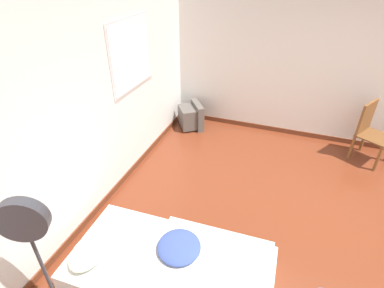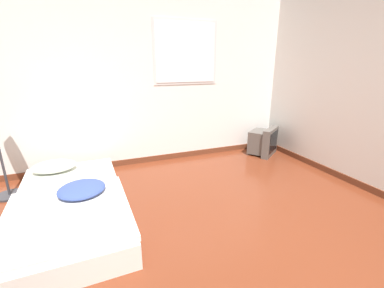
{
  "view_description": "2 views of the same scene",
  "coord_description": "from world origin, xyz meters",
  "px_view_note": "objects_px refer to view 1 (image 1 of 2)",
  "views": [
    {
      "loc": [
        -2.75,
        0.83,
        2.83
      ],
      "look_at": [
        0.6,
        2.06,
        0.56
      ],
      "focal_mm": 28.0,
      "sensor_mm": 36.0,
      "label": 1
    },
    {
      "loc": [
        -0.74,
        -0.96,
        1.54
      ],
      "look_at": [
        0.44,
        2.03,
        0.53
      ],
      "focal_mm": 24.0,
      "sensor_mm": 36.0,
      "label": 2
    }
  ],
  "objects_px": {
    "crt_tv": "(191,116)",
    "standing_fan": "(32,242)",
    "mattress_bed": "(171,267)",
    "wooden_chair": "(370,128)"
  },
  "relations": [
    {
      "from": "crt_tv",
      "to": "standing_fan",
      "type": "distance_m",
      "value": 3.88
    },
    {
      "from": "mattress_bed",
      "to": "crt_tv",
      "type": "relative_size",
      "value": 3.34
    },
    {
      "from": "crt_tv",
      "to": "wooden_chair",
      "type": "bearing_deg",
      "value": -89.97
    },
    {
      "from": "wooden_chair",
      "to": "standing_fan",
      "type": "bearing_deg",
      "value": 143.34
    },
    {
      "from": "mattress_bed",
      "to": "wooden_chair",
      "type": "height_order",
      "value": "wooden_chair"
    },
    {
      "from": "wooden_chair",
      "to": "standing_fan",
      "type": "height_order",
      "value": "standing_fan"
    },
    {
      "from": "crt_tv",
      "to": "wooden_chair",
      "type": "xyz_separation_m",
      "value": [
        0.0,
        -2.96,
        0.31
      ]
    },
    {
      "from": "mattress_bed",
      "to": "crt_tv",
      "type": "distance_m",
      "value": 3.2
    },
    {
      "from": "mattress_bed",
      "to": "crt_tv",
      "type": "height_order",
      "value": "crt_tv"
    },
    {
      "from": "mattress_bed",
      "to": "standing_fan",
      "type": "height_order",
      "value": "standing_fan"
    }
  ]
}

